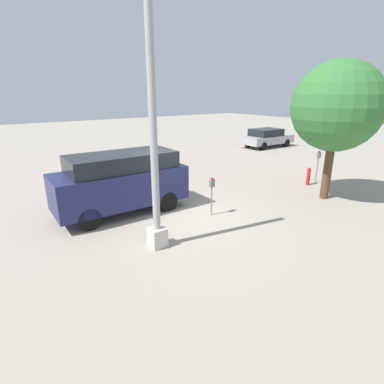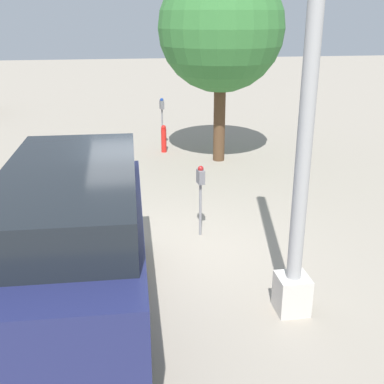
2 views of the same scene
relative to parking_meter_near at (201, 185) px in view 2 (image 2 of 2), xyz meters
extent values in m
plane|color=gray|center=(0.78, -0.68, -1.01)|extent=(80.00, 80.00, 0.00)
cylinder|color=gray|center=(0.00, 0.00, -0.50)|extent=(0.05, 0.05, 1.04)
cube|color=slate|center=(0.00, 0.00, 0.15)|extent=(0.21, 0.14, 0.26)
sphere|color=maroon|center=(0.00, 0.00, 0.31)|extent=(0.11, 0.11, 0.11)
cylinder|color=gray|center=(-6.59, -0.07, -0.41)|extent=(0.05, 0.05, 1.20)
cube|color=slate|center=(-6.59, -0.07, 0.32)|extent=(0.21, 0.14, 0.26)
sphere|color=navy|center=(-6.59, -0.07, 0.47)|extent=(0.11, 0.11, 0.11)
cube|color=beige|center=(2.67, 0.84, -0.74)|extent=(0.44, 0.44, 0.55)
cylinder|color=#9E9E9E|center=(2.67, 0.84, 2.31)|extent=(0.20, 0.20, 5.54)
cube|color=navy|center=(2.41, -2.10, -0.05)|extent=(4.60, 1.94, 1.21)
cube|color=black|center=(2.29, -2.09, 0.84)|extent=(3.69, 1.77, 0.57)
cylinder|color=black|center=(3.84, -1.34, -0.65)|extent=(0.73, 0.24, 0.72)
cylinder|color=black|center=(1.02, -1.26, -0.65)|extent=(0.73, 0.24, 0.72)
cylinder|color=black|center=(0.97, -2.85, -0.65)|extent=(0.73, 0.24, 0.72)
cylinder|color=#513823|center=(-4.86, 1.38, 0.21)|extent=(0.33, 0.33, 2.45)
sphere|color=#337033|center=(-4.86, 1.38, 2.60)|extent=(3.35, 3.35, 3.35)
cylinder|color=red|center=(-5.97, -0.09, -0.65)|extent=(0.16, 0.16, 0.72)
sphere|color=red|center=(-5.97, -0.09, -0.25)|extent=(0.14, 0.14, 0.14)
camera|label=1|loc=(6.38, 7.45, 3.09)|focal=28.00mm
camera|label=2|loc=(8.21, -1.44, 2.94)|focal=45.00mm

